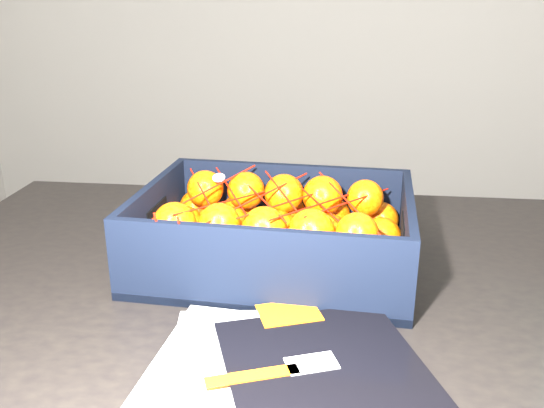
# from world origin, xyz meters

# --- Properties ---
(table) EXTENTS (1.25, 0.88, 0.75)m
(table) POSITION_xyz_m (0.19, -0.30, 0.65)
(table) COLOR black
(table) RESTS_ON ground
(magazine_stack) EXTENTS (0.36, 0.34, 0.02)m
(magazine_stack) POSITION_xyz_m (0.22, -0.55, 0.76)
(magazine_stack) COLOR beige
(magazine_stack) RESTS_ON table
(produce_crate) EXTENTS (0.40, 0.30, 0.12)m
(produce_crate) POSITION_xyz_m (0.16, -0.26, 0.79)
(produce_crate) COLOR #8D5F41
(produce_crate) RESTS_ON table
(clementine_heap) EXTENTS (0.38, 0.28, 0.11)m
(clementine_heap) POSITION_xyz_m (0.16, -0.26, 0.81)
(clementine_heap) COLOR #DB5104
(clementine_heap) RESTS_ON produce_crate
(mesh_net) EXTENTS (0.33, 0.26, 0.09)m
(mesh_net) POSITION_xyz_m (0.15, -0.27, 0.86)
(mesh_net) COLOR #BE1307
(mesh_net) RESTS_ON clementine_heap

